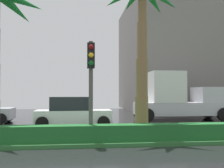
# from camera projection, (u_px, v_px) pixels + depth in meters

# --- Properties ---
(palm_tree_centre_right) EXTENTS (3.51, 3.56, 7.07)m
(palm_tree_centre_right) POSITION_uv_depth(u_px,v_px,m) (142.00, 11.00, 11.94)
(palm_tree_centre_right) COLOR olive
(palm_tree_centre_right) RESTS_ON median_strip
(traffic_signal_median_right) EXTENTS (0.28, 0.43, 3.76)m
(traffic_signal_median_right) POSITION_uv_depth(u_px,v_px,m) (91.00, 72.00, 10.27)
(traffic_signal_median_right) COLOR #4C4C47
(traffic_signal_median_right) RESTS_ON median_strip
(car_in_traffic_third) EXTENTS (4.30, 2.02, 1.72)m
(car_in_traffic_third) POSITION_uv_depth(u_px,v_px,m) (73.00, 112.00, 15.58)
(car_in_traffic_third) COLOR white
(car_in_traffic_third) RESTS_ON ground_plane
(box_truck_lead) EXTENTS (6.40, 2.64, 3.46)m
(box_truck_lead) POSITION_uv_depth(u_px,v_px,m) (179.00, 98.00, 19.54)
(box_truck_lead) COLOR silver
(box_truck_lead) RESTS_ON ground_plane
(building_far_right) EXTENTS (16.37, 14.96, 12.19)m
(building_far_right) POSITION_uv_depth(u_px,v_px,m) (198.00, 57.00, 31.54)
(building_far_right) COLOR slate
(building_far_right) RESTS_ON ground_plane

